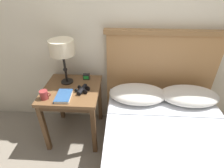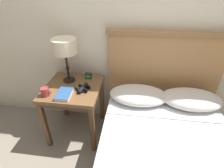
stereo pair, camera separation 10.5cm
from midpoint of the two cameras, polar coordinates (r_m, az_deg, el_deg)
wall_back at (r=1.85m, az=2.55°, el=21.44°), size 8.00×0.06×2.60m
nightstand at (r=1.91m, az=-14.38°, el=-3.54°), size 0.58×0.58×0.65m
bed at (r=1.65m, az=16.86°, el=-24.91°), size 1.25×2.00×1.19m
table_lamp at (r=1.82m, az=-17.64°, el=10.84°), size 0.25×0.25×0.47m
book_on_nightstand at (r=1.75m, az=-17.21°, el=-3.80°), size 0.15×0.22×0.03m
binoculars_pair at (r=1.78m, az=-11.37°, el=-1.79°), size 0.15×0.16×0.05m
coffee_mug at (r=1.78m, az=-22.88°, el=-3.28°), size 0.10×0.08×0.08m
alarm_clock at (r=1.98m, az=-9.87°, el=2.35°), size 0.07×0.05×0.06m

